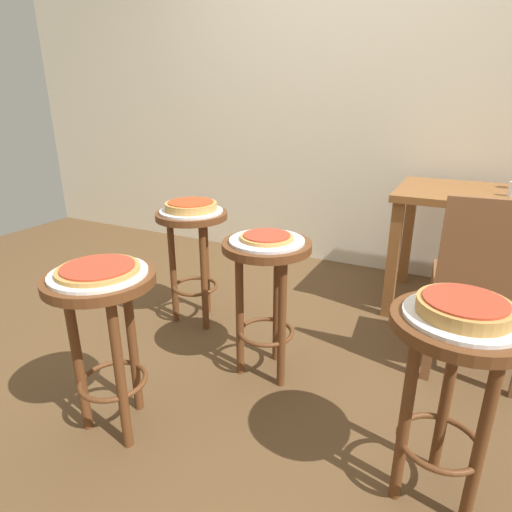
{
  "coord_description": "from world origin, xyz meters",
  "views": [
    {
      "loc": [
        0.85,
        -1.5,
        1.21
      ],
      "look_at": [
        0.08,
        0.03,
        0.58
      ],
      "focal_mm": 30.12,
      "sensor_mm": 36.0,
      "label": 1
    }
  ],
  "objects_px": {
    "serving_plate_rear": "(191,211)",
    "condiment_shaker": "(512,189)",
    "serving_plate_middle": "(462,316)",
    "stool_leftside": "(266,278)",
    "wooden_chair": "(484,281)",
    "serving_plate_foreground": "(99,273)",
    "pizza_rear": "(191,206)",
    "stool_foreground": "(105,318)",
    "dining_table": "(486,214)",
    "stool_middle": "(452,370)",
    "pizza_leftside": "(267,237)",
    "pizza_middle": "(464,307)",
    "serving_plate_leftside": "(267,241)",
    "stool_rear": "(193,242)",
    "pizza_foreground": "(98,269)"
  },
  "relations": [
    {
      "from": "stool_rear",
      "to": "serving_plate_middle",
      "type": "bearing_deg",
      "value": -25.47
    },
    {
      "from": "stool_middle",
      "to": "serving_plate_foreground",
      "type": "bearing_deg",
      "value": -168.91
    },
    {
      "from": "pizza_middle",
      "to": "serving_plate_leftside",
      "type": "height_order",
      "value": "pizza_middle"
    },
    {
      "from": "pizza_rear",
      "to": "wooden_chair",
      "type": "height_order",
      "value": "wooden_chair"
    },
    {
      "from": "stool_foreground",
      "to": "wooden_chair",
      "type": "distance_m",
      "value": 1.56
    },
    {
      "from": "serving_plate_rear",
      "to": "condiment_shaker",
      "type": "height_order",
      "value": "condiment_shaker"
    },
    {
      "from": "serving_plate_foreground",
      "to": "serving_plate_middle",
      "type": "xyz_separation_m",
      "value": [
        1.12,
        0.22,
        0.0
      ]
    },
    {
      "from": "pizza_middle",
      "to": "stool_leftside",
      "type": "height_order",
      "value": "pizza_middle"
    },
    {
      "from": "serving_plate_middle",
      "to": "pizza_foreground",
      "type": "bearing_deg",
      "value": -168.91
    },
    {
      "from": "pizza_leftside",
      "to": "condiment_shaker",
      "type": "height_order",
      "value": "condiment_shaker"
    },
    {
      "from": "stool_middle",
      "to": "pizza_leftside",
      "type": "height_order",
      "value": "pizza_leftside"
    },
    {
      "from": "dining_table",
      "to": "wooden_chair",
      "type": "bearing_deg",
      "value": -89.01
    },
    {
      "from": "pizza_middle",
      "to": "wooden_chair",
      "type": "bearing_deg",
      "value": 84.16
    },
    {
      "from": "stool_leftside",
      "to": "stool_middle",
      "type": "bearing_deg",
      "value": -25.38
    },
    {
      "from": "stool_middle",
      "to": "serving_plate_rear",
      "type": "distance_m",
      "value": 1.49
    },
    {
      "from": "stool_foreground",
      "to": "pizza_rear",
      "type": "height_order",
      "value": "pizza_rear"
    },
    {
      "from": "pizza_foreground",
      "to": "stool_rear",
      "type": "height_order",
      "value": "pizza_foreground"
    },
    {
      "from": "pizza_foreground",
      "to": "stool_leftside",
      "type": "bearing_deg",
      "value": 58.4
    },
    {
      "from": "serving_plate_foreground",
      "to": "serving_plate_middle",
      "type": "height_order",
      "value": "same"
    },
    {
      "from": "condiment_shaker",
      "to": "serving_plate_middle",
      "type": "bearing_deg",
      "value": -96.58
    },
    {
      "from": "pizza_leftside",
      "to": "condiment_shaker",
      "type": "bearing_deg",
      "value": 48.27
    },
    {
      "from": "stool_foreground",
      "to": "stool_middle",
      "type": "relative_size",
      "value": 1.0
    },
    {
      "from": "stool_foreground",
      "to": "condiment_shaker",
      "type": "distance_m",
      "value": 2.09
    },
    {
      "from": "serving_plate_rear",
      "to": "pizza_leftside",
      "type": "bearing_deg",
      "value": -25.59
    },
    {
      "from": "stool_rear",
      "to": "serving_plate_rear",
      "type": "height_order",
      "value": "serving_plate_rear"
    },
    {
      "from": "serving_plate_middle",
      "to": "serving_plate_leftside",
      "type": "bearing_deg",
      "value": 154.62
    },
    {
      "from": "pizza_rear",
      "to": "dining_table",
      "type": "distance_m",
      "value": 1.63
    },
    {
      "from": "stool_middle",
      "to": "dining_table",
      "type": "relative_size",
      "value": 0.66
    },
    {
      "from": "serving_plate_rear",
      "to": "pizza_rear",
      "type": "xyz_separation_m",
      "value": [
        0.0,
        0.0,
        0.03
      ]
    },
    {
      "from": "serving_plate_foreground",
      "to": "pizza_rear",
      "type": "bearing_deg",
      "value": 104.07
    },
    {
      "from": "dining_table",
      "to": "stool_rear",
      "type": "bearing_deg",
      "value": -149.32
    },
    {
      "from": "serving_plate_middle",
      "to": "stool_leftside",
      "type": "bearing_deg",
      "value": 154.62
    },
    {
      "from": "wooden_chair",
      "to": "serving_plate_rear",
      "type": "bearing_deg",
      "value": -174.49
    },
    {
      "from": "serving_plate_rear",
      "to": "condiment_shaker",
      "type": "bearing_deg",
      "value": 26.98
    },
    {
      "from": "stool_leftside",
      "to": "wooden_chair",
      "type": "height_order",
      "value": "wooden_chair"
    },
    {
      "from": "pizza_rear",
      "to": "wooden_chair",
      "type": "bearing_deg",
      "value": 5.51
    },
    {
      "from": "stool_leftside",
      "to": "stool_foreground",
      "type": "bearing_deg",
      "value": -121.6
    },
    {
      "from": "serving_plate_leftside",
      "to": "dining_table",
      "type": "height_order",
      "value": "dining_table"
    },
    {
      "from": "pizza_foreground",
      "to": "stool_middle",
      "type": "relative_size",
      "value": 0.44
    },
    {
      "from": "stool_leftside",
      "to": "serving_plate_rear",
      "type": "height_order",
      "value": "serving_plate_rear"
    },
    {
      "from": "stool_rear",
      "to": "dining_table",
      "type": "distance_m",
      "value": 1.64
    },
    {
      "from": "serving_plate_middle",
      "to": "condiment_shaker",
      "type": "height_order",
      "value": "condiment_shaker"
    },
    {
      "from": "serving_plate_leftside",
      "to": "serving_plate_rear",
      "type": "distance_m",
      "value": 0.64
    },
    {
      "from": "stool_middle",
      "to": "pizza_leftside",
      "type": "bearing_deg",
      "value": 154.62
    },
    {
      "from": "stool_middle",
      "to": "stool_leftside",
      "type": "height_order",
      "value": "same"
    },
    {
      "from": "serving_plate_middle",
      "to": "dining_table",
      "type": "height_order",
      "value": "dining_table"
    },
    {
      "from": "stool_foreground",
      "to": "pizza_leftside",
      "type": "bearing_deg",
      "value": 58.4
    },
    {
      "from": "serving_plate_foreground",
      "to": "serving_plate_middle",
      "type": "bearing_deg",
      "value": 11.09
    },
    {
      "from": "stool_rear",
      "to": "pizza_rear",
      "type": "xyz_separation_m",
      "value": [
        0.0,
        0.0,
        0.2
      ]
    },
    {
      "from": "pizza_leftside",
      "to": "pizza_middle",
      "type": "bearing_deg",
      "value": -25.38
    }
  ]
}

